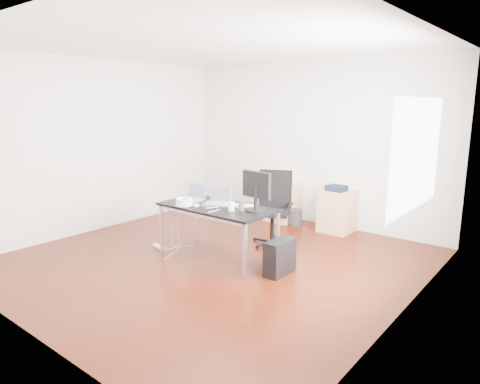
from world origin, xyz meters
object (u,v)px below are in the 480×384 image
Objects in this scene: filing_cabinet_left at (282,202)px; pc_tower at (280,257)px; filing_cabinet_right at (337,211)px; office_chair at (273,204)px; desk at (217,210)px.

filing_cabinet_left is 1.56× the size of pc_tower.
pc_tower is at bearing -82.76° from filing_cabinet_right.
filing_cabinet_left is at bearing 92.52° from office_chair.
filing_cabinet_left is 2.50m from pc_tower.
desk is at bearing -127.93° from office_chair.
office_chair reaches higher than filing_cabinet_left.
filing_cabinet_left is 1.08m from filing_cabinet_right.
filing_cabinet_right reaches higher than pc_tower.
filing_cabinet_left is at bearing 180.00° from filing_cabinet_right.
office_chair is 1.27m from filing_cabinet_right.
desk is 1.09m from pc_tower.
office_chair is 1.28m from pc_tower.
filing_cabinet_right is at bearing 42.12° from office_chair.
office_chair is at bearing -62.84° from filing_cabinet_left.
office_chair reaches higher than pc_tower.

